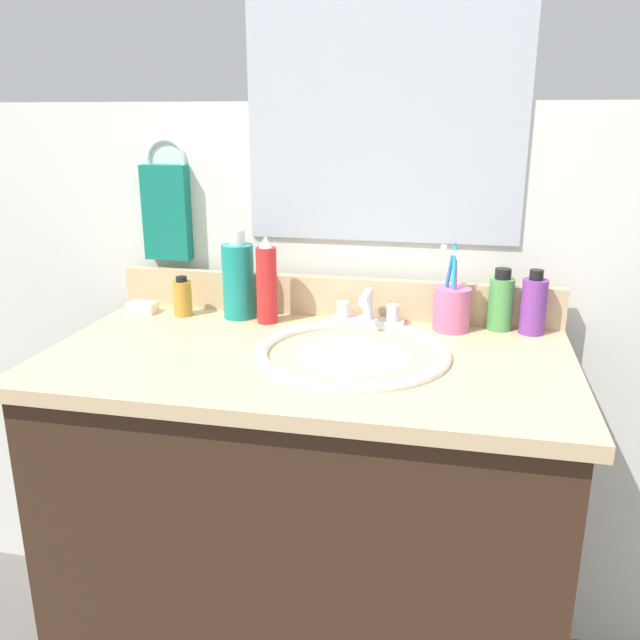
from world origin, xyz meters
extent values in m
cube|color=#382316|center=(0.00, 0.00, 0.40)|extent=(0.97, 0.51, 0.80)
cube|color=#D1B284|center=(0.00, 0.00, 0.82)|extent=(1.01, 0.55, 0.03)
cube|color=#D1B284|center=(0.00, 0.26, 0.88)|extent=(1.01, 0.02, 0.09)
cube|color=silver|center=(0.00, 0.32, 0.65)|extent=(2.11, 0.04, 1.30)
cube|color=#B2BCC6|center=(0.10, 0.30, 1.28)|extent=(0.60, 0.01, 0.56)
torus|color=silver|center=(-0.41, 0.30, 1.17)|extent=(0.10, 0.01, 0.10)
cube|color=#147260|center=(-0.41, 0.28, 1.05)|extent=(0.11, 0.04, 0.22)
torus|color=white|center=(0.09, 0.01, 0.84)|extent=(0.38, 0.38, 0.02)
ellipsoid|color=white|center=(0.09, 0.01, 0.79)|extent=(0.32, 0.32, 0.11)
cylinder|color=#B2B5BA|center=(0.09, 0.01, 0.76)|extent=(0.04, 0.04, 0.01)
cube|color=silver|center=(0.09, 0.21, 0.84)|extent=(0.16, 0.05, 0.01)
cylinder|color=silver|center=(0.09, 0.21, 0.87)|extent=(0.02, 0.02, 0.06)
cylinder|color=silver|center=(0.09, 0.18, 0.90)|extent=(0.02, 0.09, 0.02)
cylinder|color=silver|center=(0.03, 0.21, 0.86)|extent=(0.03, 0.03, 0.04)
cylinder|color=silver|center=(0.14, 0.21, 0.86)|extent=(0.03, 0.03, 0.04)
cylinder|color=#4C9E4C|center=(0.37, 0.24, 0.89)|extent=(0.05, 0.05, 0.11)
cylinder|color=black|center=(0.37, 0.24, 0.95)|extent=(0.03, 0.03, 0.02)
cylinder|color=teal|center=(-0.21, 0.21, 0.91)|extent=(0.07, 0.07, 0.17)
cylinder|color=white|center=(-0.21, 0.21, 1.01)|extent=(0.03, 0.03, 0.03)
cylinder|color=gold|center=(-0.34, 0.19, 0.87)|extent=(0.04, 0.04, 0.08)
cylinder|color=black|center=(-0.34, 0.19, 0.92)|extent=(0.03, 0.03, 0.01)
cylinder|color=red|center=(-0.13, 0.18, 0.92)|extent=(0.04, 0.04, 0.17)
cone|color=white|center=(-0.13, 0.18, 1.01)|extent=(0.03, 0.03, 0.02)
cylinder|color=#7A3899|center=(0.43, 0.22, 0.89)|extent=(0.05, 0.05, 0.12)
cylinder|color=black|center=(0.43, 0.22, 0.96)|extent=(0.03, 0.03, 0.02)
cylinder|color=#D16693|center=(0.27, 0.21, 0.88)|extent=(0.08, 0.08, 0.09)
cylinder|color=#B23FBF|center=(0.27, 0.20, 0.92)|extent=(0.02, 0.04, 0.17)
cube|color=white|center=(0.27, 0.18, 1.00)|extent=(0.01, 0.02, 0.01)
cylinder|color=#26B2B2|center=(0.27, 0.20, 0.93)|extent=(0.01, 0.03, 0.17)
cube|color=white|center=(0.27, 0.19, 1.00)|extent=(0.01, 0.02, 0.01)
cylinder|color=blue|center=(0.25, 0.21, 0.93)|extent=(0.03, 0.01, 0.18)
cube|color=white|center=(0.24, 0.22, 1.01)|extent=(0.01, 0.02, 0.01)
cube|color=white|center=(-0.44, 0.19, 0.84)|extent=(0.06, 0.04, 0.02)
camera|label=1|loc=(0.28, -1.17, 1.27)|focal=37.27mm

